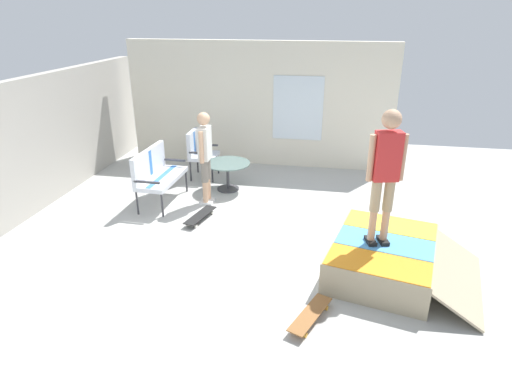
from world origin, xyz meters
TOP-DOWN VIEW (x-y plane):
  - ground_plane at (0.00, 0.00)m, footprint 12.00×12.00m
  - back_wall_cinderblock at (0.00, 4.00)m, footprint 9.00×0.20m
  - house_facade at (3.80, 0.49)m, footprint 0.23×6.00m
  - skate_ramp at (-0.47, -2.02)m, footprint 2.11×2.25m
  - patio_bench at (1.20, 1.96)m, footprint 1.27×0.59m
  - patio_chair_near_house at (2.62, 1.58)m, footprint 0.64×0.57m
  - patio_table at (2.03, 0.81)m, footprint 0.90×0.90m
  - person_watching at (1.33, 1.04)m, footprint 0.48×0.24m
  - person_skater at (-0.50, -1.88)m, footprint 0.30×0.47m
  - skateboard_by_bench at (0.60, 0.95)m, footprint 0.82×0.38m
  - skateboard_spare at (-1.68, -1.09)m, footprint 0.82×0.49m

SIDE VIEW (x-z plane):
  - ground_plane at x=0.00m, z-range -0.10..0.00m
  - skateboard_by_bench at x=0.60m, z-range 0.03..0.14m
  - skateboard_spare at x=-1.68m, z-range 0.03..0.14m
  - skate_ramp at x=-0.47m, z-range 0.00..0.46m
  - patio_table at x=2.03m, z-range 0.12..0.69m
  - patio_chair_near_house at x=2.62m, z-range 0.10..1.12m
  - patio_bench at x=1.20m, z-range 0.11..1.13m
  - person_watching at x=1.33m, z-range 0.15..1.86m
  - back_wall_cinderblock at x=0.00m, z-range 0.00..2.30m
  - house_facade at x=3.80m, z-range 0.00..2.76m
  - person_skater at x=-0.50m, z-range 0.63..2.43m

